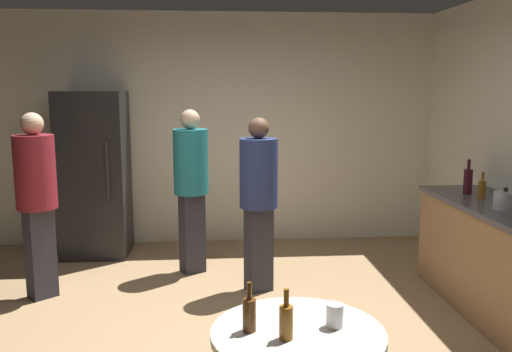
% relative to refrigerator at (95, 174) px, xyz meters
% --- Properties ---
extents(ground_plane, '(5.20, 5.20, 0.10)m').
position_rel_refrigerator_xyz_m(ground_plane, '(1.32, -2.20, -0.95)').
color(ground_plane, '#9E7C56').
extents(wall_back, '(5.32, 0.06, 2.70)m').
position_rel_refrigerator_xyz_m(wall_back, '(1.32, 0.43, 0.45)').
color(wall_back, silver).
rests_on(wall_back, ground_plane).
extents(refrigerator, '(0.70, 0.68, 1.80)m').
position_rel_refrigerator_xyz_m(refrigerator, '(0.00, 0.00, 0.00)').
color(refrigerator, black).
rests_on(refrigerator, ground_plane).
extents(kitchen_counter, '(0.64, 1.91, 0.90)m').
position_rel_refrigerator_xyz_m(kitchen_counter, '(3.60, -1.94, -0.45)').
color(kitchen_counter, olive).
rests_on(kitchen_counter, ground_plane).
extents(kettle, '(0.24, 0.17, 0.18)m').
position_rel_refrigerator_xyz_m(kettle, '(3.55, -2.04, 0.07)').
color(kettle, '#B2B2B7').
rests_on(kettle, kitchen_counter).
extents(wine_bottle_on_counter, '(0.08, 0.08, 0.31)m').
position_rel_refrigerator_xyz_m(wine_bottle_on_counter, '(3.55, -1.42, 0.12)').
color(wine_bottle_on_counter, '#3F141E').
rests_on(wine_bottle_on_counter, kitchen_counter).
extents(beer_bottle_on_counter, '(0.06, 0.06, 0.23)m').
position_rel_refrigerator_xyz_m(beer_bottle_on_counter, '(3.58, -1.62, 0.08)').
color(beer_bottle_on_counter, '#8C5919').
rests_on(beer_bottle_on_counter, kitchen_counter).
extents(foreground_table, '(0.80, 0.80, 0.73)m').
position_rel_refrigerator_xyz_m(foreground_table, '(1.68, -3.66, -0.27)').
color(foreground_table, beige).
rests_on(foreground_table, ground_plane).
extents(beer_bottle_amber, '(0.06, 0.06, 0.23)m').
position_rel_refrigerator_xyz_m(beer_bottle_amber, '(1.62, -3.74, -0.08)').
color(beer_bottle_amber, '#8C5919').
rests_on(beer_bottle_amber, foreground_table).
extents(beer_bottle_brown, '(0.06, 0.06, 0.23)m').
position_rel_refrigerator_xyz_m(beer_bottle_brown, '(1.46, -3.65, -0.08)').
color(beer_bottle_brown, '#593314').
rests_on(beer_bottle_brown, foreground_table).
extents(plastic_cup_white, '(0.08, 0.08, 0.11)m').
position_rel_refrigerator_xyz_m(plastic_cup_white, '(1.86, -3.64, -0.11)').
color(plastic_cup_white, white).
rests_on(plastic_cup_white, foreground_table).
extents(person_in_maroon_shirt, '(0.48, 0.48, 1.63)m').
position_rel_refrigerator_xyz_m(person_in_maroon_shirt, '(-0.22, -1.27, 0.05)').
color(person_in_maroon_shirt, '#2D2D38').
rests_on(person_in_maroon_shirt, ground_plane).
extents(person_in_navy_shirt, '(0.44, 0.44, 1.58)m').
position_rel_refrigerator_xyz_m(person_in_navy_shirt, '(1.70, -1.26, 0.02)').
color(person_in_navy_shirt, '#2D2D38').
rests_on(person_in_navy_shirt, ground_plane).
extents(person_in_teal_shirt, '(0.46, 0.46, 1.63)m').
position_rel_refrigerator_xyz_m(person_in_teal_shirt, '(1.08, -0.70, 0.05)').
color(person_in_teal_shirt, '#2D2D38').
rests_on(person_in_teal_shirt, ground_plane).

